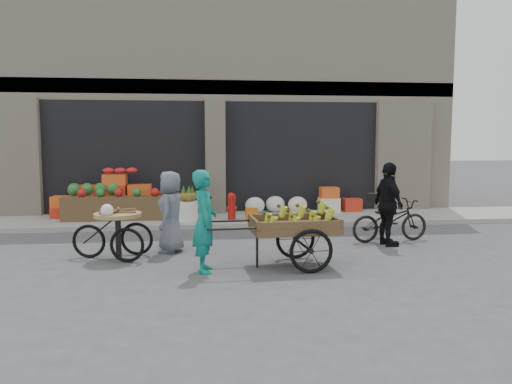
{
  "coord_description": "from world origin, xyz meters",
  "views": [
    {
      "loc": [
        -0.5,
        -8.88,
        2.15
      ],
      "look_at": [
        0.67,
        1.03,
        1.1
      ],
      "focal_mm": 35.0,
      "sensor_mm": 36.0,
      "label": 1
    }
  ],
  "objects": [
    {
      "name": "pineapple_bin",
      "position": [
        -0.75,
        3.6,
        0.37
      ],
      "size": [
        0.52,
        0.52,
        0.5
      ],
      "primitive_type": "cylinder",
      "color": "silver",
      "rests_on": "sidewalk"
    },
    {
      "name": "sidewalk",
      "position": [
        0.0,
        4.1,
        0.06
      ],
      "size": [
        18.0,
        2.2,
        0.12
      ],
      "primitive_type": "cube",
      "color": "gray",
      "rests_on": "ground"
    },
    {
      "name": "fruit_display",
      "position": [
        -2.48,
        4.38,
        0.67
      ],
      "size": [
        3.1,
        1.12,
        1.24
      ],
      "color": "red",
      "rests_on": "sidewalk"
    },
    {
      "name": "banana_cart",
      "position": [
        1.06,
        -0.67,
        0.74
      ],
      "size": [
        2.5,
        1.13,
        1.02
      ],
      "rotation": [
        0.0,
        0.0,
        0.05
      ],
      "color": "brown",
      "rests_on": "ground"
    },
    {
      "name": "bicycle",
      "position": [
        3.53,
        1.13,
        0.45
      ],
      "size": [
        1.78,
        0.82,
        0.9
      ],
      "primitive_type": "imported",
      "rotation": [
        0.0,
        0.0,
        1.7
      ],
      "color": "black",
      "rests_on": "ground"
    },
    {
      "name": "fire_hydrant",
      "position": [
        0.35,
        3.55,
        0.5
      ],
      "size": [
        0.22,
        0.22,
        0.71
      ],
      "color": "#A5140F",
      "rests_on": "sidewalk"
    },
    {
      "name": "tricycle_cart",
      "position": [
        -1.94,
        0.24,
        0.57
      ],
      "size": [
        1.46,
        0.98,
        0.95
      ],
      "rotation": [
        0.0,
        0.0,
        -0.18
      ],
      "color": "#9E7F51",
      "rests_on": "ground"
    },
    {
      "name": "orange_bucket",
      "position": [
        0.85,
        3.5,
        0.27
      ],
      "size": [
        0.32,
        0.32,
        0.3
      ],
      "primitive_type": "cylinder",
      "color": "orange",
      "rests_on": "sidewalk"
    },
    {
      "name": "seated_person",
      "position": [
        -0.35,
        4.2,
        0.58
      ],
      "size": [
        0.51,
        0.43,
        0.93
      ],
      "primitive_type": "imported",
      "rotation": [
        0.0,
        0.0,
        0.17
      ],
      "color": "black",
      "rests_on": "sidewalk"
    },
    {
      "name": "cyclist",
      "position": [
        3.33,
        0.73,
        0.85
      ],
      "size": [
        0.54,
        1.04,
        1.7
      ],
      "primitive_type": "imported",
      "rotation": [
        0.0,
        0.0,
        1.7
      ],
      "color": "black",
      "rests_on": "ground"
    },
    {
      "name": "vendor_grey",
      "position": [
        -1.01,
        0.68,
        0.78
      ],
      "size": [
        0.64,
        0.84,
        1.55
      ],
      "primitive_type": "imported",
      "rotation": [
        0.0,
        0.0,
        -1.77
      ],
      "color": "slate",
      "rests_on": "ground"
    },
    {
      "name": "right_bay_goods",
      "position": [
        2.61,
        4.7,
        0.41
      ],
      "size": [
        3.35,
        0.6,
        0.7
      ],
      "color": "silver",
      "rests_on": "sidewalk"
    },
    {
      "name": "building",
      "position": [
        0.0,
        8.03,
        3.37
      ],
      "size": [
        14.0,
        6.45,
        7.0
      ],
      "color": "beige",
      "rests_on": "ground"
    },
    {
      "name": "ground",
      "position": [
        0.0,
        0.0,
        0.0
      ],
      "size": [
        80.0,
        80.0,
        0.0
      ],
      "primitive_type": "plane",
      "color": "#424244",
      "rests_on": "ground"
    },
    {
      "name": "vendor_woman",
      "position": [
        -0.39,
        -0.86,
        0.83
      ],
      "size": [
        0.41,
        0.61,
        1.67
      ],
      "primitive_type": "imported",
      "rotation": [
        0.0,
        0.0,
        1.56
      ],
      "color": "#0F796C",
      "rests_on": "ground"
    }
  ]
}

